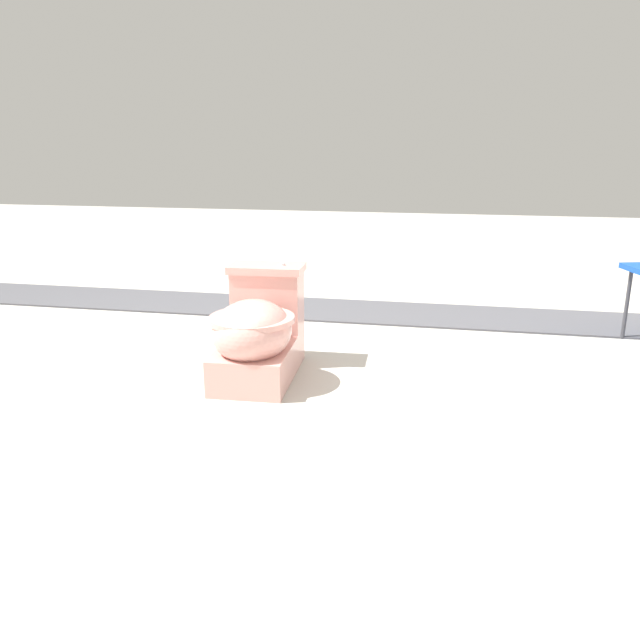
# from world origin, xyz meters

# --- Properties ---
(ground_plane) EXTENTS (14.00, 14.00, 0.00)m
(ground_plane) POSITION_xyz_m (0.00, 0.00, 0.00)
(ground_plane) COLOR #B7B2A8
(gravel_strip) EXTENTS (0.56, 8.00, 0.01)m
(gravel_strip) POSITION_xyz_m (-1.13, 0.50, 0.01)
(gravel_strip) COLOR #4C4C51
(gravel_strip) RESTS_ON ground
(toilet) EXTENTS (0.65, 0.41, 0.52)m
(toilet) POSITION_xyz_m (0.11, 0.28, 0.22)
(toilet) COLOR #E09E93
(toilet) RESTS_ON ground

